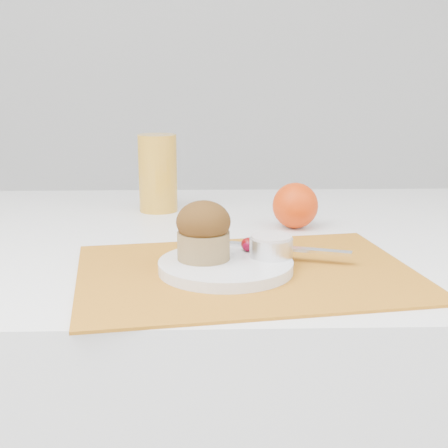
{
  "coord_description": "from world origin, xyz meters",
  "views": [
    {
      "loc": [
        -0.04,
        -0.97,
        1.02
      ],
      "look_at": [
        -0.01,
        -0.08,
        0.8
      ],
      "focal_mm": 50.0,
      "sensor_mm": 36.0,
      "label": 1
    }
  ],
  "objects_px": {
    "table": "(229,431)",
    "plate": "(226,266)",
    "orange": "(295,206)",
    "muffin": "(203,231)",
    "juice_glass": "(158,173)"
  },
  "relations": [
    {
      "from": "muffin",
      "to": "table",
      "type": "bearing_deg",
      "value": 78.11
    },
    {
      "from": "orange",
      "to": "muffin",
      "type": "relative_size",
      "value": 0.99
    },
    {
      "from": "juice_glass",
      "to": "muffin",
      "type": "bearing_deg",
      "value": -76.92
    },
    {
      "from": "table",
      "to": "juice_glass",
      "type": "bearing_deg",
      "value": 126.08
    },
    {
      "from": "table",
      "to": "plate",
      "type": "xyz_separation_m",
      "value": [
        -0.01,
        -0.21,
        0.39
      ]
    },
    {
      "from": "table",
      "to": "orange",
      "type": "relative_size",
      "value": 15.1
    },
    {
      "from": "orange",
      "to": "juice_glass",
      "type": "xyz_separation_m",
      "value": [
        -0.25,
        0.14,
        0.03
      ]
    },
    {
      "from": "table",
      "to": "juice_glass",
      "type": "xyz_separation_m",
      "value": [
        -0.13,
        0.18,
        0.45
      ]
    },
    {
      "from": "table",
      "to": "plate",
      "type": "relative_size",
      "value": 6.59
    },
    {
      "from": "orange",
      "to": "muffin",
      "type": "xyz_separation_m",
      "value": [
        -0.16,
        -0.24,
        0.02
      ]
    },
    {
      "from": "table",
      "to": "plate",
      "type": "bearing_deg",
      "value": -93.55
    },
    {
      "from": "table",
      "to": "muffin",
      "type": "height_order",
      "value": "muffin"
    },
    {
      "from": "orange",
      "to": "juice_glass",
      "type": "height_order",
      "value": "juice_glass"
    },
    {
      "from": "plate",
      "to": "table",
      "type": "bearing_deg",
      "value": 86.45
    },
    {
      "from": "plate",
      "to": "juice_glass",
      "type": "relative_size",
      "value": 1.22
    }
  ]
}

